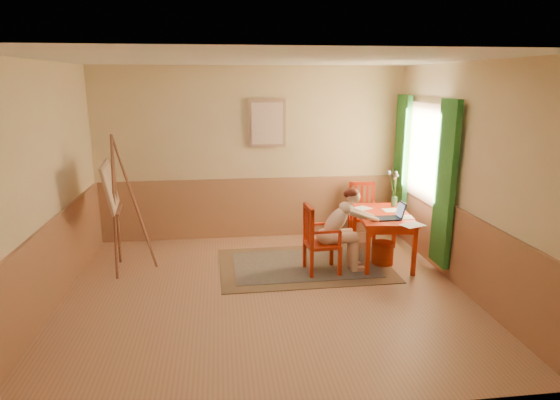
{
  "coord_description": "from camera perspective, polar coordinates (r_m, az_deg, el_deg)",
  "views": [
    {
      "loc": [
        -0.51,
        -5.45,
        2.59
      ],
      "look_at": [
        0.25,
        0.55,
        1.05
      ],
      "focal_mm": 30.57,
      "sensor_mm": 36.0,
      "label": 1
    }
  ],
  "objects": [
    {
      "name": "room",
      "position": [
        5.6,
        -1.84,
        2.02
      ],
      "size": [
        5.04,
        4.54,
        2.84
      ],
      "color": "tan",
      "rests_on": "ground"
    },
    {
      "name": "wainscot",
      "position": [
        6.6,
        -2.43,
        -4.17
      ],
      "size": [
        5.0,
        4.5,
        1.0
      ],
      "color": "#9C6B4C",
      "rests_on": "room"
    },
    {
      "name": "window",
      "position": [
        7.28,
        16.66,
        3.84
      ],
      "size": [
        0.12,
        2.01,
        2.2
      ],
      "color": "white",
      "rests_on": "room"
    },
    {
      "name": "wall_portrait",
      "position": [
        7.72,
        -1.55,
        9.15
      ],
      "size": [
        0.6,
        0.05,
        0.76
      ],
      "color": "tan",
      "rests_on": "room"
    },
    {
      "name": "rug",
      "position": [
        6.88,
        2.92,
        -7.76
      ],
      "size": [
        2.43,
        1.64,
        0.02
      ],
      "color": "#8C7251",
      "rests_on": "room"
    },
    {
      "name": "table",
      "position": [
        7.01,
        12.23,
        -2.28
      ],
      "size": [
        0.85,
        1.28,
        0.72
      ],
      "color": "red",
      "rests_on": "room"
    },
    {
      "name": "chair_left",
      "position": [
        6.5,
        4.66,
        -4.74
      ],
      "size": [
        0.47,
        0.45,
        0.95
      ],
      "color": "red",
      "rests_on": "room"
    },
    {
      "name": "chair_back",
      "position": [
        7.9,
        9.75,
        -1.44
      ],
      "size": [
        0.5,
        0.51,
        0.95
      ],
      "color": "red",
      "rests_on": "room"
    },
    {
      "name": "figure",
      "position": [
        6.53,
        7.35,
        -3.14
      ],
      "size": [
        0.88,
        0.4,
        1.17
      ],
      "color": "beige",
      "rests_on": "room"
    },
    {
      "name": "laptop",
      "position": [
        6.73,
        13.23,
        -1.81
      ],
      "size": [
        0.39,
        0.25,
        0.23
      ],
      "color": "#1E2338",
      "rests_on": "table"
    },
    {
      "name": "papers",
      "position": [
        6.92,
        13.2,
        -1.75
      ],
      "size": [
        0.79,
        1.2,
        0.0
      ],
      "color": "white",
      "rests_on": "table"
    },
    {
      "name": "vase",
      "position": [
        7.37,
        13.51,
        1.17
      ],
      "size": [
        0.19,
        0.27,
        0.54
      ],
      "color": "#3F724C",
      "rests_on": "table"
    },
    {
      "name": "wastebasket",
      "position": [
        7.03,
        12.17,
        -6.24
      ],
      "size": [
        0.35,
        0.35,
        0.33
      ],
      "primitive_type": "cylinder",
      "rotation": [
        0.0,
        0.0,
        -0.16
      ],
      "color": "#A72C0F",
      "rests_on": "room"
    },
    {
      "name": "easel",
      "position": [
        6.76,
        -19.32,
        0.95
      ],
      "size": [
        0.67,
        0.85,
        1.9
      ],
      "color": "brown",
      "rests_on": "room"
    }
  ]
}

